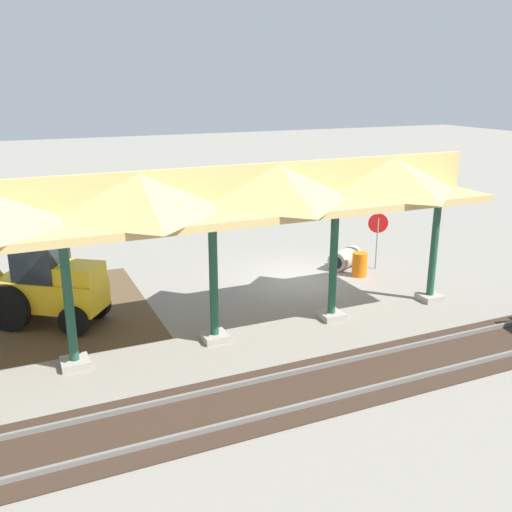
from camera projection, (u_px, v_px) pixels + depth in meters
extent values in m
plane|color=gray|center=(299.00, 278.00, 21.21)|extent=(120.00, 120.00, 0.00)
cube|color=brown|center=(0.00, 319.00, 17.51)|extent=(9.00, 7.00, 0.01)
cube|color=#9E998E|center=(429.00, 297.00, 19.03)|extent=(0.70, 0.70, 0.20)
cylinder|color=#1E4C38|center=(434.00, 248.00, 18.53)|extent=(0.24, 0.24, 3.60)
cube|color=#9E998E|center=(331.00, 315.00, 17.55)|extent=(0.70, 0.70, 0.20)
cylinder|color=#1E4C38|center=(333.00, 263.00, 17.05)|extent=(0.24, 0.24, 3.60)
cube|color=#9E998E|center=(215.00, 337.00, 16.07)|extent=(0.70, 0.70, 0.20)
cylinder|color=#1E4C38|center=(214.00, 280.00, 15.57)|extent=(0.24, 0.24, 3.60)
cube|color=#9E998E|center=(75.00, 363.00, 14.59)|extent=(0.70, 0.70, 0.20)
cylinder|color=#1E4C38|center=(69.00, 301.00, 14.09)|extent=(0.24, 0.24, 3.60)
cube|color=tan|center=(140.00, 219.00, 14.27)|extent=(20.25, 3.20, 0.20)
cube|color=tan|center=(139.00, 193.00, 14.08)|extent=(20.25, 0.20, 1.10)
pyramid|color=tan|center=(391.00, 174.00, 17.05)|extent=(3.43, 3.20, 1.10)
pyramid|color=tan|center=(277.00, 183.00, 15.56)|extent=(3.43, 3.20, 1.10)
pyramid|color=tan|center=(139.00, 193.00, 14.08)|extent=(3.43, 3.20, 1.10)
cube|color=slate|center=(410.00, 346.00, 15.54)|extent=(60.00, 0.08, 0.15)
cube|color=slate|center=(447.00, 370.00, 14.29)|extent=(60.00, 0.08, 0.15)
cube|color=#38281E|center=(428.00, 360.00, 14.94)|extent=(60.00, 2.58, 0.03)
cylinder|color=gray|center=(377.00, 244.00, 21.97)|extent=(0.06, 0.06, 2.01)
cylinder|color=red|center=(378.00, 223.00, 21.73)|extent=(0.70, 0.36, 0.76)
cube|color=yellow|center=(50.00, 293.00, 16.96)|extent=(3.36, 2.92, 0.90)
cube|color=#1E262D|center=(40.00, 256.00, 16.66)|extent=(1.74, 1.71, 1.40)
cube|color=yellow|center=(80.00, 273.00, 16.55)|extent=(1.57, 1.56, 0.50)
cylinder|color=black|center=(36.00, 291.00, 17.89)|extent=(1.31, 1.06, 1.40)
cylinder|color=black|center=(8.00, 308.00, 16.55)|extent=(1.31, 1.06, 1.40)
cylinder|color=black|center=(96.00, 304.00, 17.51)|extent=(0.91, 0.77, 0.90)
cylinder|color=black|center=(75.00, 321.00, 16.29)|extent=(0.91, 0.77, 0.90)
cylinder|color=#9E9384|center=(345.00, 258.00, 22.29)|extent=(1.60, 1.34, 0.76)
cylinder|color=black|center=(336.00, 262.00, 21.76)|extent=(0.25, 0.44, 0.49)
cylinder|color=orange|center=(360.00, 264.00, 21.31)|extent=(0.56, 0.56, 0.90)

